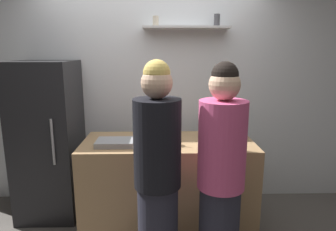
{
  "coord_description": "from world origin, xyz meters",
  "views": [
    {
      "loc": [
        0.12,
        -2.24,
        1.76
      ],
      "look_at": [
        0.18,
        0.5,
        1.17
      ],
      "focal_mm": 32.04,
      "sensor_mm": 36.0,
      "label": 1
    }
  ],
  "objects": [
    {
      "name": "water_bottle_plastic",
      "position": [
        0.59,
        0.38,
        1.03
      ],
      "size": [
        0.09,
        0.09,
        0.25
      ],
      "color": "silver",
      "rests_on": "counter"
    },
    {
      "name": "person_pink_top",
      "position": [
        0.55,
        -0.24,
        0.84
      ],
      "size": [
        0.34,
        0.34,
        1.69
      ],
      "rotation": [
        0.0,
        0.0,
        2.65
      ],
      "color": "#262633",
      "rests_on": "ground"
    },
    {
      "name": "baking_pan",
      "position": [
        -0.3,
        0.38,
        0.94
      ],
      "size": [
        0.34,
        0.24,
        0.05
      ],
      "primitive_type": "cube",
      "color": "gray",
      "rests_on": "counter"
    },
    {
      "name": "counter",
      "position": [
        0.18,
        0.5,
        0.46
      ],
      "size": [
        1.62,
        0.7,
        0.92
      ],
      "primitive_type": "cube",
      "color": "#9E7A51",
      "rests_on": "ground"
    },
    {
      "name": "person_blonde",
      "position": [
        0.09,
        -0.22,
        0.85
      ],
      "size": [
        0.34,
        0.34,
        1.71
      ],
      "rotation": [
        0.0,
        0.0,
        0.83
      ],
      "color": "#262633",
      "rests_on": "ground"
    },
    {
      "name": "utensil_holder",
      "position": [
        0.2,
        0.39,
        0.97
      ],
      "size": [
        0.1,
        0.1,
        0.21
      ],
      "color": "#B2B2B7",
      "rests_on": "counter"
    },
    {
      "name": "wine_bottle_pale_glass",
      "position": [
        0.51,
        0.26,
        1.03
      ],
      "size": [
        0.08,
        0.08,
        0.31
      ],
      "color": "#B2BFB2",
      "rests_on": "counter"
    },
    {
      "name": "back_wall_assembly",
      "position": [
        0.0,
        1.25,
        1.3
      ],
      "size": [
        4.8,
        0.32,
        2.6
      ],
      "color": "white",
      "rests_on": "ground"
    },
    {
      "name": "wine_bottle_amber_glass",
      "position": [
        0.76,
        0.2,
        1.04
      ],
      "size": [
        0.08,
        0.08,
        0.33
      ],
      "color": "#472814",
      "rests_on": "counter"
    },
    {
      "name": "refrigerator",
      "position": [
        -1.08,
        0.85,
        0.83
      ],
      "size": [
        0.61,
        0.68,
        1.66
      ],
      "color": "black",
      "rests_on": "ground"
    },
    {
      "name": "wine_bottle_dark_glass",
      "position": [
        0.89,
        0.57,
        1.03
      ],
      "size": [
        0.07,
        0.07,
        0.29
      ],
      "color": "black",
      "rests_on": "counter"
    }
  ]
}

